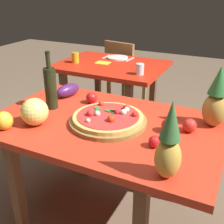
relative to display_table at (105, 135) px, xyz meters
name	(u,v)px	position (x,y,z in m)	size (l,w,h in m)	color
ground_plane	(106,217)	(0.00, 0.00, -0.65)	(10.00, 10.00, 0.00)	brown
display_table	(105,135)	(0.00, 0.00, 0.00)	(1.35, 0.86, 0.74)	brown
background_table	(111,74)	(-0.54, 1.18, -0.02)	(1.05, 0.79, 0.74)	brown
dining_chair	(124,71)	(-0.67, 1.80, -0.17)	(0.47, 0.47, 0.85)	olive
pizza_board	(108,121)	(0.02, 0.00, 0.10)	(0.45, 0.45, 0.03)	olive
pizza	(109,117)	(0.02, 0.00, 0.13)	(0.41, 0.41, 0.06)	#E1A856
wine_bottle	(51,87)	(-0.40, 0.04, 0.23)	(0.08, 0.08, 0.37)	black
pineapple_left	(216,100)	(0.57, 0.24, 0.24)	(0.13, 0.13, 0.35)	#AF8738
pineapple_right	(169,145)	(0.47, -0.34, 0.24)	(0.11, 0.11, 0.35)	gold
melon	(35,112)	(-0.34, -0.20, 0.16)	(0.16, 0.16, 0.16)	#EAD869
bell_pepper	(4,121)	(-0.46, -0.31, 0.13)	(0.10, 0.10, 0.11)	yellow
eggplant	(68,90)	(-0.43, 0.25, 0.13)	(0.20, 0.09, 0.09)	#4A1D54
tomato_by_bottle	(168,125)	(0.36, 0.05, 0.12)	(0.08, 0.08, 0.08)	red
tomato_beside_pepper	(189,125)	(0.47, 0.10, 0.12)	(0.08, 0.08, 0.08)	red
tomato_near_board	(154,142)	(0.35, -0.13, 0.12)	(0.06, 0.06, 0.06)	red
tomato_at_corner	(92,98)	(-0.21, 0.22, 0.12)	(0.08, 0.08, 0.08)	red
drinking_glass_juice	(75,58)	(-0.88, 1.06, 0.14)	(0.07, 0.07, 0.10)	gold
drinking_glass_water	(140,69)	(-0.15, 0.97, 0.13)	(0.07, 0.07, 0.10)	silver
dinner_plate	(118,58)	(-0.57, 1.41, 0.09)	(0.22, 0.22, 0.02)	white
fork_utensil	(106,57)	(-0.71, 1.41, 0.09)	(0.02, 0.18, 0.01)	silver
knife_utensil	(130,59)	(-0.43, 1.41, 0.09)	(0.02, 0.18, 0.01)	silver
napkin_folded	(103,63)	(-0.63, 1.16, 0.09)	(0.14, 0.12, 0.01)	yellow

